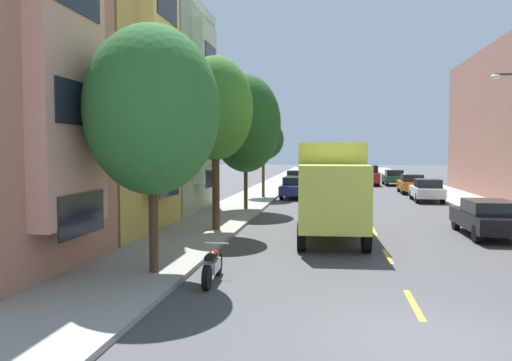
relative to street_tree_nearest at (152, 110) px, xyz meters
The scene contains 20 objects.
ground_plane 27.66m from the street_tree_nearest, 76.45° to the left, with size 160.00×160.00×0.00m, color #424244.
sidewalk_left 24.94m from the street_tree_nearest, 91.63° to the left, with size 3.20×120.00×0.14m, color #99968E.
sidewalk_right 28.35m from the street_tree_nearest, 61.19° to the left, with size 3.20×120.00×0.14m, color #99968E.
lane_centerline_dashes 22.43m from the street_tree_nearest, 73.09° to the left, with size 0.14×47.20×0.01m.
townhouse_second_mustard 9.86m from the street_tree_nearest, 137.89° to the left, with size 10.71×6.84×11.89m.
townhouse_third_sage 16.00m from the street_tree_nearest, 121.63° to the left, with size 12.96×6.84×11.18m.
street_tree_nearest is the anchor object (origin of this frame).
street_tree_second 7.27m from the street_tree_nearest, 90.00° to the left, with size 3.03×3.03×6.99m.
street_tree_third 14.49m from the street_tree_nearest, 90.00° to the left, with size 3.84×3.84×7.33m.
street_tree_farthest 21.72m from the street_tree_nearest, 90.00° to the left, with size 2.83×2.83×5.43m.
delivery_box_truck 8.96m from the street_tree_nearest, 57.93° to the left, with size 2.68×7.88×3.63m.
parked_wagon_navy 23.07m from the street_tree_nearest, 84.51° to the left, with size 1.94×4.75×1.50m.
parked_hatchback_orange 29.94m from the street_tree_nearest, 68.55° to the left, with size 1.80×4.03×1.50m.
parked_hatchback_forest 38.50m from the street_tree_nearest, 73.90° to the left, with size 1.82×4.03×1.50m.
parked_sedan_black 13.69m from the street_tree_nearest, 36.35° to the left, with size 1.81×4.50×1.43m.
parked_pickup_burgundy 29.08m from the street_tree_nearest, 85.84° to the left, with size 2.10×5.34×1.73m.
parked_hatchback_white 24.24m from the street_tree_nearest, 63.04° to the left, with size 1.83×4.04×1.50m.
parked_hatchback_charcoal 39.61m from the street_tree_nearest, 86.82° to the left, with size 1.78×4.02×1.50m.
moving_red_sedan 37.88m from the street_tree_nearest, 77.45° to the left, with size 1.95×4.80×1.93m.
parked_motorcycle 4.31m from the street_tree_nearest, ahead, with size 0.62×2.05×0.90m.
Camera 1 is at (-1.83, -9.00, 3.33)m, focal length 34.97 mm.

